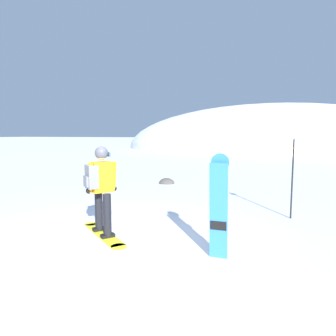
{
  "coord_description": "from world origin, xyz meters",
  "views": [
    {
      "loc": [
        2.69,
        -4.63,
        1.95
      ],
      "look_at": [
        -0.17,
        3.41,
        1.0
      ],
      "focal_mm": 33.04,
      "sensor_mm": 36.0,
      "label": 1
    }
  ],
  "objects": [
    {
      "name": "ground_plane",
      "position": [
        0.0,
        0.0,
        0.0
      ],
      "size": [
        300.0,
        300.0,
        0.0
      ],
      "primitive_type": "plane",
      "color": "white"
    },
    {
      "name": "ridge_peak_main",
      "position": [
        1.88,
        41.18,
        0.0
      ],
      "size": [
        40.37,
        36.33,
        11.95
      ],
      "color": "white",
      "rests_on": "ground"
    },
    {
      "name": "snowboarder_main",
      "position": [
        -0.46,
        0.39,
        0.92
      ],
      "size": [
        1.49,
        1.27,
        1.71
      ],
      "color": "yellow",
      "rests_on": "ground"
    },
    {
      "name": "spare_snowboard",
      "position": [
        1.86,
        0.02,
        0.84
      ],
      "size": [
        0.28,
        0.15,
        1.66
      ],
      "color": "blue",
      "rests_on": "ground"
    },
    {
      "name": "piste_marker_near",
      "position": [
        3.03,
        2.9,
        1.08
      ],
      "size": [
        0.2,
        0.2,
        1.89
      ],
      "color": "black",
      "rests_on": "ground"
    },
    {
      "name": "rock_dark",
      "position": [
        -1.39,
        6.65,
        0.0
      ],
      "size": [
        0.62,
        0.53,
        0.43
      ],
      "color": "#4C4742",
      "rests_on": "ground"
    }
  ]
}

